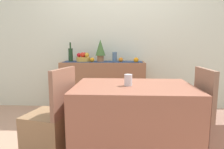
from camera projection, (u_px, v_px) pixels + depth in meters
name	position (u px, v px, depth m)	size (l,w,h in m)	color
ground_plane	(115.00, 137.00, 2.42)	(6.40, 6.40, 0.02)	tan
room_wall_rear	(117.00, 31.00, 3.39)	(6.40, 0.06, 2.70)	silver
sideboard_console	(103.00, 87.00, 3.28)	(1.36, 0.42, 0.84)	#976346
table_runner	(103.00, 62.00, 3.22)	(1.28, 0.32, 0.01)	navy
fruit_bowl	(83.00, 59.00, 3.23)	(0.22, 0.22, 0.07)	gold
apple_upper	(82.00, 55.00, 3.19)	(0.08, 0.08, 0.08)	red
apple_rear	(84.00, 55.00, 3.27)	(0.08, 0.08, 0.08)	red
apple_left	(79.00, 55.00, 3.22)	(0.07, 0.07, 0.07)	red
apple_right	(87.00, 55.00, 3.20)	(0.07, 0.07, 0.07)	gold
wine_bottle	(71.00, 55.00, 3.23)	(0.07, 0.07, 0.31)	#203D21
ceramic_vase	(115.00, 57.00, 3.20)	(0.08, 0.08, 0.16)	slate
potted_plant	(100.00, 49.00, 3.19)	(0.16, 0.16, 0.36)	#A76D45
orange_loose_near_bowl	(92.00, 60.00, 3.15)	(0.07, 0.07, 0.07)	orange
orange_loose_end	(136.00, 60.00, 3.10)	(0.08, 0.08, 0.08)	orange
orange_loose_far	(121.00, 60.00, 3.18)	(0.07, 0.07, 0.07)	orange
dining_table	(133.00, 123.00, 1.89)	(1.10, 0.76, 0.74)	#9B5B46
coffee_cup	(128.00, 80.00, 1.81)	(0.07, 0.07, 0.11)	silver
chair_near_window	(50.00, 131.00, 1.94)	(0.48, 0.48, 0.90)	#916D4B
chair_by_corner	(219.00, 135.00, 1.86)	(0.41, 0.41, 0.90)	#8C6556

